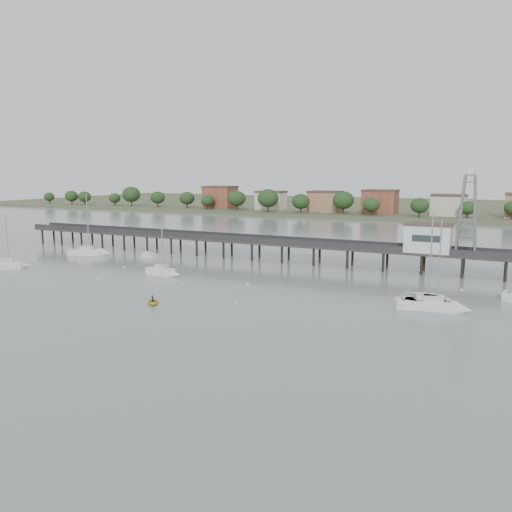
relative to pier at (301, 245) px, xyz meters
The scene contains 14 objects.
ground_plane 60.12m from the pier, 90.00° to the right, with size 500.00×500.00×0.00m, color slate.
pier is the anchor object (origin of this frame).
pier_building 25.16m from the pier, ahead, with size 8.40×5.40×5.30m.
lattice_tower 32.34m from the pier, ahead, with size 3.20×3.20×15.50m.
sailboat_c 38.94m from the pier, 40.86° to the right, with size 8.72×5.51×13.90m.
sailboat_d 40.42m from the pier, 40.78° to the right, with size 7.95×2.52×13.08m.
sailboat_b 29.22m from the pier, 126.77° to the right, with size 6.59×2.09×10.97m.
sailboat_a 57.56m from the pier, 147.97° to the right, with size 6.16×6.12×11.26m.
sailboat_f 47.58m from the pier, 166.36° to the right, with size 9.34×5.61×14.79m.
white_tender 33.82m from the pier, 165.47° to the right, with size 4.03×2.35×1.47m.
yellow_dinghy 41.30m from the pier, 99.95° to the right, with size 2.09×0.60×2.92m, color gold.
dinghy_occupant 41.30m from the pier, 99.95° to the right, with size 0.39×1.07×0.26m, color black.
mooring_buoys 25.18m from the pier, 93.65° to the right, with size 93.82×23.40×0.39m.
far_shore 179.60m from the pier, 89.89° to the left, with size 500.00×170.00×10.40m.
Camera 1 is at (36.22, -36.15, 18.38)m, focal length 35.00 mm.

